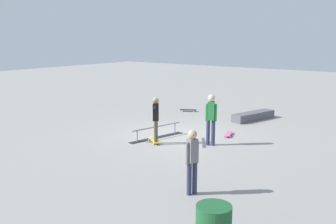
% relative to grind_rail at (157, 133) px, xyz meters
% --- Properties ---
extents(ground_plane, '(60.00, 60.00, 0.00)m').
position_rel_grind_rail_xyz_m(ground_plane, '(-0.57, 0.42, -0.19)').
color(ground_plane, gray).
extents(grind_rail, '(2.31, 0.74, 0.44)m').
position_rel_grind_rail_xyz_m(grind_rail, '(0.00, 0.00, 0.00)').
color(grind_rail, black).
rests_on(grind_rail, ground_plane).
extents(skate_ledge, '(2.30, 1.10, 0.34)m').
position_rel_grind_rail_xyz_m(skate_ledge, '(-4.85, 1.49, -0.02)').
color(skate_ledge, '#595960').
rests_on(skate_ledge, ground_plane).
extents(skater_main, '(1.11, 0.77, 1.59)m').
position_rel_grind_rail_xyz_m(skater_main, '(0.63, 0.47, 0.74)').
color(skater_main, brown).
rests_on(skater_main, ground_plane).
extents(skateboard_main, '(0.60, 0.78, 0.09)m').
position_rel_grind_rail_xyz_m(skateboard_main, '(0.53, 0.31, -0.12)').
color(skateboard_main, yellow).
rests_on(skateboard_main, ground_plane).
extents(bystander_green_shirt, '(0.28, 0.38, 1.71)m').
position_rel_grind_rail_xyz_m(bystander_green_shirt, '(-0.35, 2.01, 0.77)').
color(bystander_green_shirt, '#2D3351').
rests_on(bystander_green_shirt, ground_plane).
extents(bystander_grey_shirt, '(0.34, 0.24, 1.52)m').
position_rel_grind_rail_xyz_m(bystander_grey_shirt, '(3.39, 3.73, 0.67)').
color(bystander_grey_shirt, '#2D3351').
rests_on(bystander_grey_shirt, ground_plane).
extents(loose_skateboard_black, '(0.56, 0.80, 0.09)m').
position_rel_grind_rail_xyz_m(loose_skateboard_black, '(-4.72, -1.82, -0.12)').
color(loose_skateboard_black, black).
rests_on(loose_skateboard_black, ground_plane).
extents(loose_skateboard_pink, '(0.82, 0.46, 0.09)m').
position_rel_grind_rail_xyz_m(loose_skateboard_pink, '(-1.81, 1.90, -0.12)').
color(loose_skateboard_pink, '#E05993').
rests_on(loose_skateboard_pink, ground_plane).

